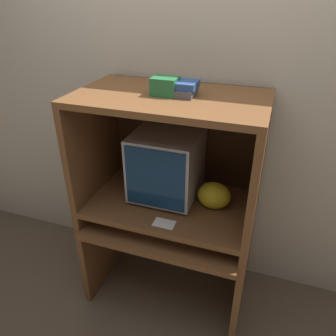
# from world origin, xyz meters

# --- Properties ---
(ground_plane) EXTENTS (12.00, 12.00, 0.00)m
(ground_plane) POSITION_xyz_m (0.00, 0.00, 0.00)
(ground_plane) COLOR brown
(wall_back) EXTENTS (6.00, 0.06, 2.60)m
(wall_back) POSITION_xyz_m (0.00, 0.68, 1.30)
(wall_back) COLOR beige
(wall_back) RESTS_ON ground_plane
(desk_base) EXTENTS (1.05, 0.67, 0.64)m
(desk_base) POSITION_xyz_m (0.00, 0.27, 0.42)
(desk_base) COLOR brown
(desk_base) RESTS_ON ground_plane
(desk_monitor_shelf) EXTENTS (1.05, 0.62, 0.13)m
(desk_monitor_shelf) POSITION_xyz_m (0.00, 0.31, 0.74)
(desk_monitor_shelf) COLOR brown
(desk_monitor_shelf) RESTS_ON desk_base
(hutch_upper) EXTENTS (1.05, 0.62, 0.68)m
(hutch_upper) POSITION_xyz_m (0.00, 0.35, 1.22)
(hutch_upper) COLOR brown
(hutch_upper) RESTS_ON desk_monitor_shelf
(crt_monitor) EXTENTS (0.39, 0.43, 0.43)m
(crt_monitor) POSITION_xyz_m (-0.05, 0.38, 0.99)
(crt_monitor) COLOR #B2B2B7
(crt_monitor) RESTS_ON desk_monitor_shelf
(keyboard) EXTENTS (0.42, 0.15, 0.03)m
(keyboard) POSITION_xyz_m (-0.06, 0.18, 0.65)
(keyboard) COLOR beige
(keyboard) RESTS_ON desk_base
(mouse) EXTENTS (0.07, 0.05, 0.03)m
(mouse) POSITION_xyz_m (0.21, 0.17, 0.65)
(mouse) COLOR #28282B
(mouse) RESTS_ON desk_base
(snack_bag) EXTENTS (0.20, 0.15, 0.17)m
(snack_bag) POSITION_xyz_m (0.27, 0.34, 0.85)
(snack_bag) COLOR gold
(snack_bag) RESTS_ON desk_monitor_shelf
(book_stack) EXTENTS (0.22, 0.15, 0.07)m
(book_stack) POSITION_xyz_m (0.03, 0.32, 1.49)
(book_stack) COLOR #4C4C51
(book_stack) RESTS_ON hutch_upper
(paper_card) EXTENTS (0.12, 0.08, 0.00)m
(paper_card) POSITION_xyz_m (0.04, 0.08, 0.77)
(paper_card) COLOR white
(paper_card) RESTS_ON desk_monitor_shelf
(storage_box) EXTENTS (0.13, 0.11, 0.09)m
(storage_box) POSITION_xyz_m (-0.03, 0.30, 1.50)
(storage_box) COLOR #236638
(storage_box) RESTS_ON hutch_upper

